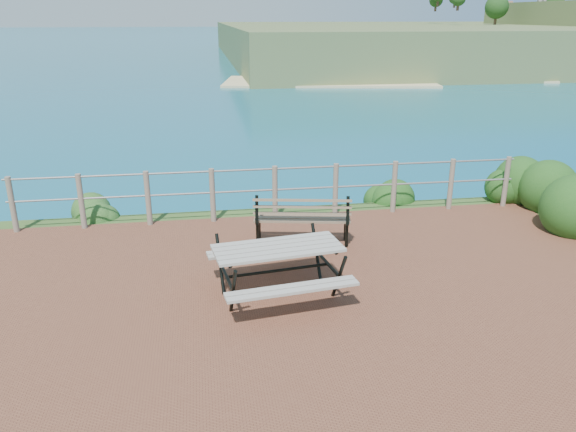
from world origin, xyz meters
The scene contains 8 objects.
ground centered at (0.00, 0.00, 0.00)m, with size 10.00×7.00×0.12m, color brown.
ocean centered at (0.00, 200.00, 0.00)m, with size 1200.00×1200.00×0.00m, color #167384.
safety_railing centered at (0.00, 3.35, 0.57)m, with size 9.40×0.10×1.00m.
picnic_table centered at (-0.37, 0.28, 0.46)m, with size 1.77×1.46×0.71m.
park_bench centered at (0.28, 2.07, 0.59)m, with size 1.62×0.68×0.89m.
shrub_right_edge centered at (5.07, 3.34, 0.00)m, with size 1.17×1.17×1.66m, color #154715.
shrub_lip_west centered at (-3.43, 4.16, 0.00)m, with size 0.82×0.82×0.58m, color #224C1C.
shrub_lip_east centered at (2.44, 4.20, 0.00)m, with size 0.86×0.86×0.63m, color #154715.
Camera 1 is at (-1.30, -6.49, 3.62)m, focal length 35.00 mm.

